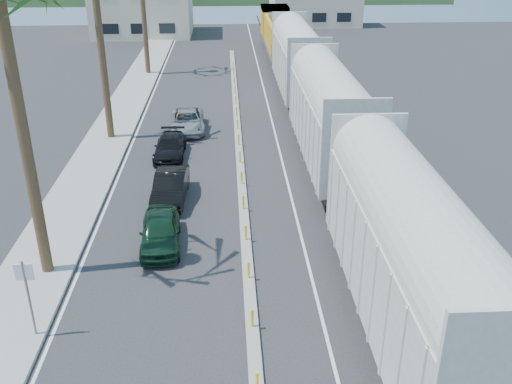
% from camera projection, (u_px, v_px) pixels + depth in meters
% --- Properties ---
extents(ground, '(140.00, 140.00, 0.00)m').
position_uv_depth(ground, '(255.00, 371.00, 17.81)').
color(ground, '#28282B').
rests_on(ground, ground).
extents(sidewalk, '(3.00, 90.00, 0.15)m').
position_uv_depth(sidewalk, '(116.00, 123.00, 39.99)').
color(sidewalk, gray).
rests_on(sidewalk, ground).
extents(rails, '(1.56, 100.00, 0.06)m').
position_uv_depth(rails, '(302.00, 108.00, 43.38)').
color(rails, black).
rests_on(rails, ground).
extents(median, '(0.45, 60.00, 0.85)m').
position_uv_depth(median, '(239.00, 146.00, 35.84)').
color(median, gray).
rests_on(median, ground).
extents(lane_markings, '(9.42, 90.00, 0.01)m').
position_uv_depth(lane_markings, '(207.00, 123.00, 40.33)').
color(lane_markings, silver).
rests_on(lane_markings, ground).
extents(freight_train, '(3.00, 60.94, 5.85)m').
position_uv_depth(freight_train, '(315.00, 92.00, 36.88)').
color(freight_train, '#B3B1A4').
rests_on(freight_train, ground).
extents(street_sign, '(0.60, 0.08, 3.00)m').
position_uv_depth(street_sign, '(27.00, 289.00, 18.44)').
color(street_sign, slate).
rests_on(street_sign, ground).
extents(car_lead, '(2.22, 4.38, 1.42)m').
position_uv_depth(car_lead, '(160.00, 231.00, 24.51)').
color(car_lead, black).
rests_on(car_lead, ground).
extents(car_second, '(1.93, 4.51, 1.44)m').
position_uv_depth(car_second, '(170.00, 187.00, 28.64)').
color(car_second, black).
rests_on(car_second, ground).
extents(car_third, '(1.90, 4.36, 1.25)m').
position_uv_depth(car_third, '(170.00, 147.00, 34.14)').
color(car_third, black).
rests_on(car_third, ground).
extents(car_rear, '(2.82, 5.11, 1.35)m').
position_uv_depth(car_rear, '(187.00, 121.00, 38.55)').
color(car_rear, '#A5A7AA').
rests_on(car_rear, ground).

